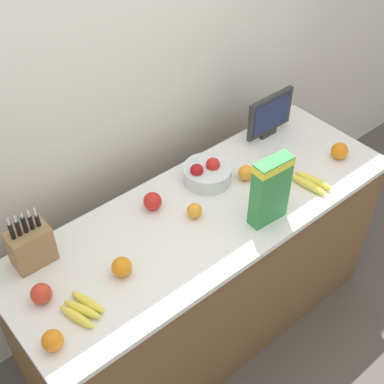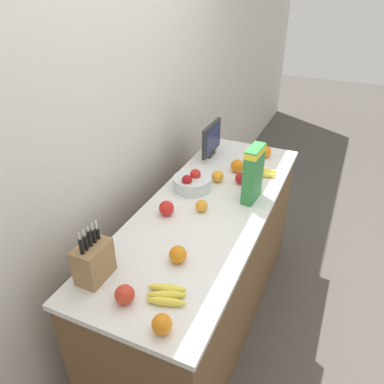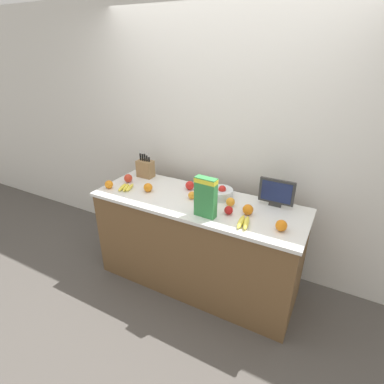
{
  "view_description": "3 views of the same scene",
  "coord_description": "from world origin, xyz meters",
  "views": [
    {
      "loc": [
        -1.16,
        -1.27,
        2.61
      ],
      "look_at": [
        -0.06,
        0.03,
        1.04
      ],
      "focal_mm": 50.0,
      "sensor_mm": 36.0,
      "label": 1
    },
    {
      "loc": [
        -1.68,
        -0.65,
        2.09
      ],
      "look_at": [
        -0.1,
        0.05,
        1.04
      ],
      "focal_mm": 35.0,
      "sensor_mm": 36.0,
      "label": 2
    },
    {
      "loc": [
        1.07,
        -2.1,
        2.13
      ],
      "look_at": [
        -0.03,
        -0.05,
        1.01
      ],
      "focal_mm": 28.0,
      "sensor_mm": 36.0,
      "label": 3
    }
  ],
  "objects": [
    {
      "name": "orange_front_center",
      "position": [
        -0.87,
        -0.17,
        0.95
      ],
      "size": [
        0.08,
        0.08,
        0.08
      ],
      "primitive_type": "sphere",
      "color": "orange",
      "rests_on": "counter"
    },
    {
      "name": "ground_plane",
      "position": [
        0.0,
        0.0,
        0.0
      ],
      "size": [
        14.0,
        14.0,
        0.0
      ],
      "primitive_type": "plane",
      "color": "#514C47"
    },
    {
      "name": "apple_middle",
      "position": [
        -0.8,
        0.04,
        0.95
      ],
      "size": [
        0.08,
        0.08,
        0.08
      ],
      "primitive_type": "sphere",
      "color": "red",
      "rests_on": "counter"
    },
    {
      "name": "cereal_box",
      "position": [
        0.18,
        -0.2,
        1.09
      ],
      "size": [
        0.18,
        0.08,
        0.33
      ],
      "rotation": [
        0.0,
        0.0,
        -0.06
      ],
      "color": "#338442",
      "rests_on": "counter"
    },
    {
      "name": "wall_back",
      "position": [
        0.0,
        0.55,
        1.3
      ],
      "size": [
        9.0,
        0.06,
        2.6
      ],
      "color": "silver",
      "rests_on": "ground_plane"
    },
    {
      "name": "small_monitor",
      "position": [
        0.63,
        0.23,
        1.04
      ],
      "size": [
        0.3,
        0.03,
        0.24
      ],
      "color": "#2D2D2D",
      "rests_on": "counter"
    },
    {
      "name": "knife_block",
      "position": [
        -0.73,
        0.24,
        1.0
      ],
      "size": [
        0.17,
        0.11,
        0.28
      ],
      "color": "#937047",
      "rests_on": "counter"
    },
    {
      "name": "apple_by_knife_block",
      "position": [
        0.33,
        -0.09,
        0.94
      ],
      "size": [
        0.07,
        0.07,
        0.07
      ],
      "primitive_type": "sphere",
      "color": "red",
      "rests_on": "counter"
    },
    {
      "name": "orange_mid_left",
      "position": [
        -0.06,
        0.01,
        0.94
      ],
      "size": [
        0.07,
        0.07,
        0.07
      ],
      "primitive_type": "sphere",
      "color": "orange",
      "rests_on": "counter"
    },
    {
      "name": "apple_rightmost",
      "position": [
        -0.17,
        0.17,
        0.95
      ],
      "size": [
        0.08,
        0.08,
        0.08
      ],
      "primitive_type": "sphere",
      "color": "red",
      "rests_on": "counter"
    },
    {
      "name": "fruit_bowl",
      "position": [
        0.14,
        0.16,
        0.95
      ],
      "size": [
        0.23,
        0.23,
        0.12
      ],
      "color": "silver",
      "rests_on": "counter"
    },
    {
      "name": "counter",
      "position": [
        0.0,
        0.0,
        0.46
      ],
      "size": [
        1.91,
        0.68,
        0.91
      ],
      "color": "brown",
      "rests_on": "ground_plane"
    },
    {
      "name": "banana_bunch_right",
      "position": [
        0.49,
        -0.19,
        0.93
      ],
      "size": [
        0.11,
        0.2,
        0.04
      ],
      "rotation": [
        0.0,
        0.0,
        4.8
      ],
      "color": "yellow",
      "rests_on": "counter"
    },
    {
      "name": "banana_bunch_left",
      "position": [
        -0.71,
        -0.11,
        0.93
      ],
      "size": [
        0.15,
        0.2,
        0.04
      ],
      "rotation": [
        0.0,
        0.0,
        5.14
      ],
      "color": "yellow",
      "rests_on": "counter"
    },
    {
      "name": "orange_front_left",
      "position": [
        0.76,
        -0.14,
        0.95
      ],
      "size": [
        0.09,
        0.09,
        0.09
      ],
      "primitive_type": "sphere",
      "color": "orange",
      "rests_on": "counter"
    },
    {
      "name": "orange_by_cereal",
      "position": [
        0.29,
        0.05,
        0.95
      ],
      "size": [
        0.08,
        0.08,
        0.08
      ],
      "primitive_type": "sphere",
      "color": "orange",
      "rests_on": "counter"
    },
    {
      "name": "orange_front_right",
      "position": [
        -0.49,
        -0.05,
        0.95
      ],
      "size": [
        0.08,
        0.08,
        0.08
      ],
      "primitive_type": "sphere",
      "color": "orange",
      "rests_on": "counter"
    },
    {
      "name": "orange_near_bowl",
      "position": [
        0.47,
        -0.02,
        0.95
      ],
      "size": [
        0.09,
        0.09,
        0.09
      ],
      "primitive_type": "sphere",
      "color": "orange",
      "rests_on": "counter"
    }
  ]
}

